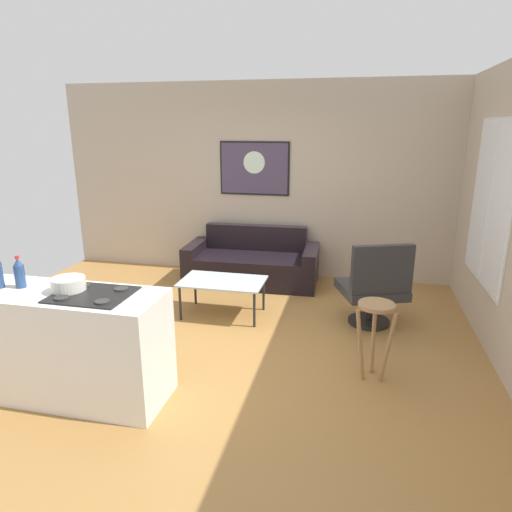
{
  "coord_description": "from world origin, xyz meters",
  "views": [
    {
      "loc": [
        1.25,
        -4.08,
        2.18
      ],
      "look_at": [
        0.12,
        0.9,
        0.7
      ],
      "focal_mm": 31.57,
      "sensor_mm": 36.0,
      "label": 1
    }
  ],
  "objects_px": {
    "bar_stool": "(375,322)",
    "armchair": "(374,287)",
    "soda_bottle_2": "(19,273)",
    "wall_painting": "(254,168)",
    "mixing_bowl": "(68,285)",
    "couch": "(252,264)",
    "coffee_table": "(223,283)"
  },
  "relations": [
    {
      "from": "coffee_table",
      "to": "soda_bottle_2",
      "type": "xyz_separation_m",
      "value": [
        -1.15,
        -1.84,
        0.63
      ]
    },
    {
      "from": "couch",
      "to": "armchair",
      "type": "xyz_separation_m",
      "value": [
        1.66,
        -1.18,
        0.21
      ]
    },
    {
      "from": "mixing_bowl",
      "to": "wall_painting",
      "type": "relative_size",
      "value": 0.26
    },
    {
      "from": "coffee_table",
      "to": "mixing_bowl",
      "type": "bearing_deg",
      "value": -111.1
    },
    {
      "from": "coffee_table",
      "to": "soda_bottle_2",
      "type": "bearing_deg",
      "value": -122.01
    },
    {
      "from": "armchair",
      "to": "bar_stool",
      "type": "xyz_separation_m",
      "value": [
        -0.02,
        -1.11,
        0.07
      ]
    },
    {
      "from": "bar_stool",
      "to": "soda_bottle_2",
      "type": "height_order",
      "value": "soda_bottle_2"
    },
    {
      "from": "couch",
      "to": "mixing_bowl",
      "type": "relative_size",
      "value": 7.1
    },
    {
      "from": "armchair",
      "to": "wall_painting",
      "type": "xyz_separation_m",
      "value": [
        -1.73,
        1.62,
        1.11
      ]
    },
    {
      "from": "bar_stool",
      "to": "wall_painting",
      "type": "bearing_deg",
      "value": 122.04
    },
    {
      "from": "bar_stool",
      "to": "mixing_bowl",
      "type": "xyz_separation_m",
      "value": [
        -2.42,
        -0.78,
        0.42
      ]
    },
    {
      "from": "soda_bottle_2",
      "to": "armchair",
      "type": "bearing_deg",
      "value": 33.35
    },
    {
      "from": "coffee_table",
      "to": "soda_bottle_2",
      "type": "height_order",
      "value": "soda_bottle_2"
    },
    {
      "from": "armchair",
      "to": "soda_bottle_2",
      "type": "xyz_separation_m",
      "value": [
        -2.88,
        -1.89,
        0.56
      ]
    },
    {
      "from": "mixing_bowl",
      "to": "wall_painting",
      "type": "bearing_deg",
      "value": 78.63
    },
    {
      "from": "couch",
      "to": "mixing_bowl",
      "type": "distance_m",
      "value": 3.25
    },
    {
      "from": "couch",
      "to": "wall_painting",
      "type": "relative_size",
      "value": 1.82
    },
    {
      "from": "bar_stool",
      "to": "armchair",
      "type": "bearing_deg",
      "value": 88.72
    },
    {
      "from": "armchair",
      "to": "wall_painting",
      "type": "height_order",
      "value": "wall_painting"
    },
    {
      "from": "armchair",
      "to": "bar_stool",
      "type": "distance_m",
      "value": 1.11
    },
    {
      "from": "couch",
      "to": "coffee_table",
      "type": "xyz_separation_m",
      "value": [
        -0.07,
        -1.24,
        0.13
      ]
    },
    {
      "from": "armchair",
      "to": "bar_stool",
      "type": "bearing_deg",
      "value": -91.28
    },
    {
      "from": "soda_bottle_2",
      "to": "mixing_bowl",
      "type": "height_order",
      "value": "soda_bottle_2"
    },
    {
      "from": "wall_painting",
      "to": "coffee_table",
      "type": "bearing_deg",
      "value": -89.95
    },
    {
      "from": "soda_bottle_2",
      "to": "wall_painting",
      "type": "bearing_deg",
      "value": 71.94
    },
    {
      "from": "bar_stool",
      "to": "mixing_bowl",
      "type": "bearing_deg",
      "value": -162.02
    },
    {
      "from": "coffee_table",
      "to": "armchair",
      "type": "xyz_separation_m",
      "value": [
        1.73,
        0.06,
        0.08
      ]
    },
    {
      "from": "mixing_bowl",
      "to": "bar_stool",
      "type": "bearing_deg",
      "value": 17.98
    },
    {
      "from": "armchair",
      "to": "mixing_bowl",
      "type": "height_order",
      "value": "mixing_bowl"
    },
    {
      "from": "soda_bottle_2",
      "to": "mixing_bowl",
      "type": "distance_m",
      "value": 0.44
    },
    {
      "from": "couch",
      "to": "coffee_table",
      "type": "height_order",
      "value": "couch"
    },
    {
      "from": "couch",
      "to": "soda_bottle_2",
      "type": "relative_size",
      "value": 7.06
    }
  ]
}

